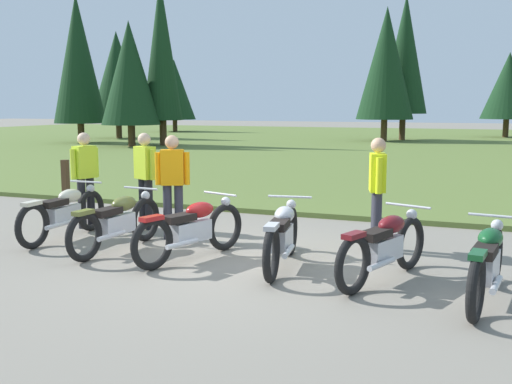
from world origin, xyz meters
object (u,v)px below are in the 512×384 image
object	(u,v)px
motorcycle_olive	(117,221)
trail_marker_post	(66,185)
motorcycle_cream	(64,212)
motorcycle_maroon	(384,246)
motorcycle_british_green	(487,263)
rider_checking_bike	(85,174)
rider_near_row_end	(173,181)
rider_with_back_turned	(145,175)
rider_in_hivis_vest	(377,187)
motorcycle_red	(192,229)
motorcycle_silver	(282,235)

from	to	relation	value
motorcycle_olive	trail_marker_post	xyz separation A→B (m)	(-2.90, 2.46, 0.08)
motorcycle_cream	motorcycle_maroon	xyz separation A→B (m)	(5.16, -0.47, 0.00)
motorcycle_olive	motorcycle_british_green	world-z (taller)	same
rider_checking_bike	rider_near_row_end	size ratio (longest dim) A/B	1.00
motorcycle_cream	motorcycle_british_green	size ratio (longest dim) A/B	1.00
motorcycle_cream	rider_near_row_end	xyz separation A→B (m)	(1.63, 0.65, 0.51)
motorcycle_maroon	motorcycle_british_green	size ratio (longest dim) A/B	0.96
rider_near_row_end	rider_with_back_turned	bearing A→B (deg)	147.93
rider_in_hivis_vest	trail_marker_post	distance (m)	6.56
motorcycle_red	rider_in_hivis_vest	xyz separation A→B (m)	(2.30, 1.48, 0.51)
rider_in_hivis_vest	rider_with_back_turned	bearing A→B (deg)	178.70
motorcycle_red	rider_checking_bike	bearing A→B (deg)	154.66
motorcycle_red	motorcycle_olive	bearing A→B (deg)	177.13
rider_with_back_turned	rider_near_row_end	distance (m)	0.97
motorcycle_red	rider_in_hivis_vest	distance (m)	2.78
motorcycle_olive	rider_near_row_end	world-z (taller)	rider_near_row_end
motorcycle_british_green	rider_in_hivis_vest	xyz separation A→B (m)	(-1.53, 1.94, 0.51)
rider_in_hivis_vest	rider_with_back_turned	size ratio (longest dim) A/B	1.00
motorcycle_olive	rider_checking_bike	xyz separation A→B (m)	(-1.48, 1.23, 0.51)
motorcycle_olive	trail_marker_post	bearing A→B (deg)	139.73
motorcycle_maroon	motorcycle_cream	bearing A→B (deg)	174.75
rider_near_row_end	rider_checking_bike	bearing A→B (deg)	172.55
motorcycle_red	motorcycle_british_green	size ratio (longest dim) A/B	0.97
rider_in_hivis_vest	rider_with_back_turned	xyz separation A→B (m)	(-4.00, 0.09, 0.00)
rider_checking_bike	rider_near_row_end	bearing A→B (deg)	-7.45
motorcycle_maroon	motorcycle_british_green	distance (m)	1.23
trail_marker_post	motorcycle_silver	bearing A→B (deg)	-24.09
motorcycle_cream	rider_checking_bike	xyz separation A→B (m)	(-0.24, 0.89, 0.51)
motorcycle_british_green	rider_with_back_turned	bearing A→B (deg)	159.81
trail_marker_post	rider_near_row_end	bearing A→B (deg)	-24.07
motorcycle_maroon	motorcycle_olive	bearing A→B (deg)	178.06
motorcycle_red	rider_with_back_turned	distance (m)	2.37
motorcycle_cream	rider_with_back_turned	world-z (taller)	rider_with_back_turned
motorcycle_olive	rider_with_back_turned	distance (m)	1.65
motorcycle_maroon	trail_marker_post	distance (m)	7.30
motorcycle_olive	rider_near_row_end	xyz separation A→B (m)	(0.39, 0.99, 0.51)
motorcycle_silver	rider_with_back_turned	world-z (taller)	rider_with_back_turned
motorcycle_olive	motorcycle_silver	world-z (taller)	same
motorcycle_red	motorcycle_silver	size ratio (longest dim) A/B	0.97
motorcycle_cream	rider_with_back_turned	bearing A→B (deg)	55.42
motorcycle_red	motorcycle_british_green	distance (m)	3.86
motorcycle_cream	rider_near_row_end	world-z (taller)	rider_near_row_end
motorcycle_british_green	rider_checking_bike	xyz separation A→B (m)	(-6.57, 1.76, 0.51)
motorcycle_cream	motorcycle_red	xyz separation A→B (m)	(2.50, -0.40, 0.00)
motorcycle_maroon	trail_marker_post	world-z (taller)	trail_marker_post
motorcycle_silver	motorcycle_maroon	world-z (taller)	same
motorcycle_olive	motorcycle_red	bearing A→B (deg)	-2.87
motorcycle_maroon	rider_with_back_turned	world-z (taller)	rider_with_back_turned
rider_in_hivis_vest	rider_checking_bike	world-z (taller)	same
rider_checking_bike	motorcycle_british_green	bearing A→B (deg)	-14.99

